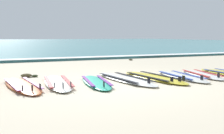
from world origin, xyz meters
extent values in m
plane|color=beige|center=(0.00, 0.00, 0.00)|extent=(80.00, 80.00, 0.00)
cube|color=teal|center=(0.00, 36.16, 0.05)|extent=(80.00, 60.00, 0.10)
cube|color=white|center=(0.00, 6.53, 0.06)|extent=(80.00, 0.73, 0.11)
ellipsoid|color=orange|center=(-2.12, 0.63, 0.04)|extent=(0.81, 2.38, 0.07)
cube|color=purple|center=(-2.33, 0.61, 0.08)|extent=(0.24, 1.63, 0.01)
cube|color=purple|center=(-1.91, 0.65, 0.08)|extent=(0.24, 1.63, 0.01)
cube|color=black|center=(-2.03, -0.28, 0.12)|extent=(0.02, 0.09, 0.11)
cube|color=black|center=(-2.20, -0.23, 0.12)|extent=(0.02, 0.09, 0.11)
cube|color=black|center=(-1.88, -0.20, 0.12)|extent=(0.02, 0.09, 0.11)
ellipsoid|color=silver|center=(-1.36, 0.64, 0.04)|extent=(0.81, 2.34, 0.07)
cube|color=#D13838|center=(-1.57, 0.66, 0.08)|extent=(0.25, 1.60, 0.01)
cube|color=#D13838|center=(-1.16, 0.62, 0.08)|extent=(0.25, 1.60, 0.01)
cube|color=black|center=(-1.46, -0.25, 0.12)|extent=(0.02, 0.09, 0.11)
cube|color=black|center=(-1.61, -0.17, 0.12)|extent=(0.02, 0.09, 0.11)
cube|color=black|center=(-1.29, -0.20, 0.12)|extent=(0.02, 0.09, 0.11)
ellipsoid|color=#2DB793|center=(-0.56, 0.38, 0.04)|extent=(0.83, 2.12, 0.07)
cube|color=purple|center=(-0.75, 0.41, 0.08)|extent=(0.30, 1.44, 0.01)
cube|color=purple|center=(-0.38, 0.35, 0.08)|extent=(0.30, 1.44, 0.01)
cube|color=black|center=(-0.69, -0.42, 0.12)|extent=(0.03, 0.09, 0.11)
ellipsoid|color=white|center=(0.24, 0.54, 0.04)|extent=(0.83, 2.51, 0.07)
cube|color=black|center=(0.02, 0.52, 0.08)|extent=(0.24, 1.72, 0.01)
cube|color=black|center=(0.46, 0.56, 0.08)|extent=(0.24, 1.72, 0.01)
cube|color=black|center=(0.33, -0.42, 0.12)|extent=(0.02, 0.09, 0.11)
ellipsoid|color=yellow|center=(0.99, 0.48, 0.04)|extent=(0.82, 2.48, 0.07)
cube|color=black|center=(0.77, 0.46, 0.08)|extent=(0.23, 1.71, 0.01)
cube|color=black|center=(1.21, 0.50, 0.08)|extent=(0.23, 1.71, 0.01)
cube|color=black|center=(1.08, -0.47, 0.12)|extent=(0.02, 0.09, 0.11)
cube|color=black|center=(0.90, -0.42, 0.12)|extent=(0.02, 0.09, 0.11)
cube|color=black|center=(1.24, -0.39, 0.12)|extent=(0.02, 0.09, 0.11)
ellipsoid|color=silver|center=(1.74, 0.37, 0.04)|extent=(0.75, 2.25, 0.07)
cube|color=#334CB2|center=(1.54, 0.39, 0.08)|extent=(0.22, 1.55, 0.01)
cube|color=#334CB2|center=(1.94, 0.35, 0.08)|extent=(0.22, 1.55, 0.01)
cube|color=black|center=(1.66, -0.49, 0.12)|extent=(0.02, 0.09, 0.11)
ellipsoid|color=white|center=(2.46, 0.44, 0.04)|extent=(0.93, 2.12, 0.07)
cube|color=#D13838|center=(2.27, 0.47, 0.08)|extent=(0.37, 1.43, 0.01)
cube|color=#D13838|center=(2.64, 0.40, 0.08)|extent=(0.37, 1.43, 0.01)
cube|color=black|center=(2.29, -0.35, 0.12)|extent=(0.03, 0.09, 0.11)
cube|color=#334CB2|center=(3.05, 0.24, 0.08)|extent=(0.16, 1.65, 0.01)
ellipsoid|color=#2D381E|center=(-1.68, 1.94, 0.03)|extent=(0.17, 0.14, 0.06)
ellipsoid|color=#4C4228|center=(2.82, 5.32, 0.03)|extent=(0.17, 0.14, 0.06)
ellipsoid|color=#4C4228|center=(-1.89, 1.97, 0.05)|extent=(0.28, 0.22, 0.10)
camera|label=1|loc=(-2.69, -5.50, 1.08)|focal=45.34mm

